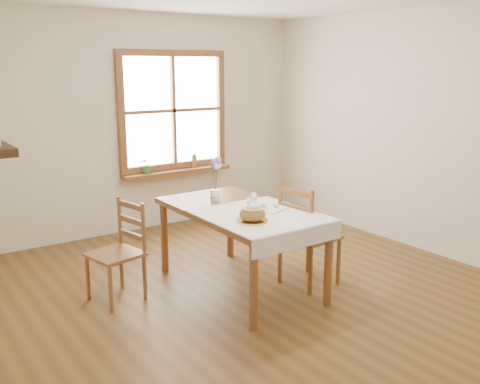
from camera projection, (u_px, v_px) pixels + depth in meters
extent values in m
plane|color=brown|center=(259.00, 298.00, 4.70)|extent=(5.00, 5.00, 0.00)
cube|color=silver|center=(135.00, 125.00, 6.40)|extent=(4.50, 0.10, 2.60)
cube|color=silver|center=(430.00, 133.00, 5.66)|extent=(0.10, 5.00, 2.60)
cube|color=brown|center=(172.00, 53.00, 6.45)|extent=(1.46, 0.08, 0.08)
cube|color=brown|center=(175.00, 165.00, 6.77)|extent=(1.46, 0.08, 0.08)
cube|color=brown|center=(121.00, 113.00, 6.23)|extent=(0.08, 0.08, 1.30)
cube|color=brown|center=(220.00, 108.00, 7.00)|extent=(0.08, 0.08, 1.30)
cube|color=brown|center=(173.00, 111.00, 6.61)|extent=(0.04, 0.06, 1.30)
cube|color=brown|center=(173.00, 111.00, 6.61)|extent=(1.30, 0.06, 0.04)
cube|color=white|center=(172.00, 110.00, 6.64)|extent=(1.30, 0.01, 1.30)
cube|color=brown|center=(177.00, 172.00, 6.74)|extent=(1.46, 0.20, 0.05)
cube|color=brown|center=(240.00, 211.00, 4.78)|extent=(0.90, 1.60, 0.05)
cylinder|color=brown|center=(254.00, 288.00, 4.06)|extent=(0.07, 0.07, 0.70)
cylinder|color=brown|center=(328.00, 266.00, 4.49)|extent=(0.07, 0.07, 0.70)
cylinder|color=brown|center=(164.00, 237.00, 5.24)|extent=(0.07, 0.07, 0.70)
cylinder|color=brown|center=(230.00, 224.00, 5.67)|extent=(0.07, 0.07, 0.70)
cube|color=white|center=(260.00, 215.00, 4.53)|extent=(0.91, 0.99, 0.01)
cylinder|color=white|center=(252.00, 221.00, 4.33)|extent=(0.30, 0.30, 0.01)
ellipsoid|color=#A6753A|center=(252.00, 213.00, 4.32)|extent=(0.22, 0.22, 0.12)
cube|color=white|center=(270.00, 209.00, 4.69)|extent=(0.32, 0.30, 0.01)
cylinder|color=white|center=(249.00, 202.00, 4.80)|extent=(0.05, 0.05, 0.08)
cylinder|color=white|center=(254.00, 198.00, 4.92)|extent=(0.05, 0.05, 0.10)
cylinder|color=white|center=(215.00, 196.00, 5.02)|extent=(0.10, 0.10, 0.10)
imported|color=#407B31|center=(147.00, 166.00, 6.48)|extent=(0.21, 0.23, 0.17)
cylinder|color=#B25E20|center=(194.00, 161.00, 6.85)|extent=(0.07, 0.07, 0.18)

